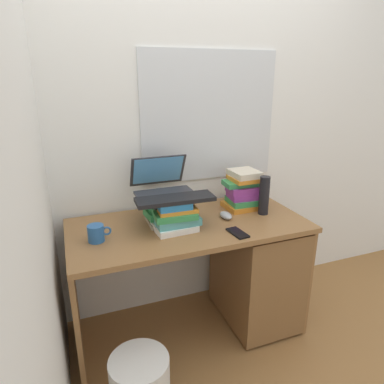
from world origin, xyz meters
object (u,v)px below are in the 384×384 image
object	(u,v)px
book_stack_keyboard_riser	(175,217)
mug	(96,233)
keyboard	(175,199)
water_bottle	(264,195)
book_stack_side	(244,191)
computer_mouse	(226,215)
cell_phone	(238,233)
book_stack_tall	(167,209)
laptop	(162,184)
desk	(241,266)

from	to	relation	value
book_stack_keyboard_riser	mug	world-z (taller)	book_stack_keyboard_riser
keyboard	water_bottle	size ratio (longest dim) A/B	1.78
book_stack_side	computer_mouse	world-z (taller)	book_stack_side
book_stack_keyboard_riser	cell_phone	size ratio (longest dim) A/B	1.84
keyboard	computer_mouse	bearing A→B (deg)	9.49
keyboard	book_stack_side	bearing A→B (deg)	19.58
mug	book_stack_keyboard_riser	bearing A→B (deg)	-1.72
computer_mouse	cell_phone	size ratio (longest dim) A/B	0.76
book_stack_keyboard_riser	book_stack_side	bearing A→B (deg)	17.66
book_stack_tall	computer_mouse	size ratio (longest dim) A/B	2.33
book_stack_tall	cell_phone	distance (m)	0.42
laptop	keyboard	world-z (taller)	laptop
water_bottle	book_stack_tall	bearing A→B (deg)	171.07
water_bottle	cell_phone	bearing A→B (deg)	-144.83
laptop	computer_mouse	size ratio (longest dim) A/B	3.14
desk	laptop	xyz separation A→B (m)	(-0.45, 0.16, 0.54)
book_stack_side	mug	xyz separation A→B (m)	(-0.92, -0.15, -0.07)
book_stack_side	desk	bearing A→B (deg)	-117.86
keyboard	mug	bearing A→B (deg)	-179.23
keyboard	computer_mouse	world-z (taller)	keyboard
computer_mouse	book_stack_side	bearing A→B (deg)	33.18
book_stack_keyboard_riser	computer_mouse	bearing A→B (deg)	7.74
book_stack_side	laptop	bearing A→B (deg)	176.70
desk	book_stack_keyboard_riser	bearing A→B (deg)	-176.22
desk	cell_phone	xyz separation A→B (m)	(-0.14, -0.20, 0.34)
mug	water_bottle	size ratio (longest dim) A/B	0.51
book_stack_tall	mug	xyz separation A→B (m)	(-0.40, -0.11, -0.04)
book_stack_keyboard_riser	water_bottle	bearing A→B (deg)	2.82
computer_mouse	water_bottle	xyz separation A→B (m)	(0.24, -0.02, 0.10)
keyboard	cell_phone	xyz separation A→B (m)	(0.29, -0.17, -0.17)
desk	water_bottle	distance (m)	0.47
desk	cell_phone	bearing A→B (deg)	-126.00
laptop	computer_mouse	distance (m)	0.42
book_stack_side	cell_phone	xyz separation A→B (m)	(-0.21, -0.33, -0.11)
computer_mouse	water_bottle	bearing A→B (deg)	-3.88
book_stack_tall	water_bottle	distance (m)	0.59
book_stack_keyboard_riser	desk	bearing A→B (deg)	3.78
desk	computer_mouse	size ratio (longest dim) A/B	12.89
book_stack_side	computer_mouse	bearing A→B (deg)	-146.82
laptop	cell_phone	world-z (taller)	laptop
book_stack_keyboard_riser	book_stack_side	xyz separation A→B (m)	(0.50, 0.16, 0.04)
water_bottle	cell_phone	size ratio (longest dim) A/B	1.73
book_stack_tall	keyboard	xyz separation A→B (m)	(0.01, -0.12, 0.10)
desk	mug	world-z (taller)	mug
book_stack_keyboard_riser	water_bottle	xyz separation A→B (m)	(0.57, 0.03, 0.04)
desk	computer_mouse	world-z (taller)	computer_mouse
mug	keyboard	bearing A→B (deg)	-1.38
mug	water_bottle	xyz separation A→B (m)	(0.99, 0.02, 0.07)
book_stack_keyboard_riser	keyboard	size ratio (longest dim) A/B	0.59
keyboard	computer_mouse	size ratio (longest dim) A/B	4.04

